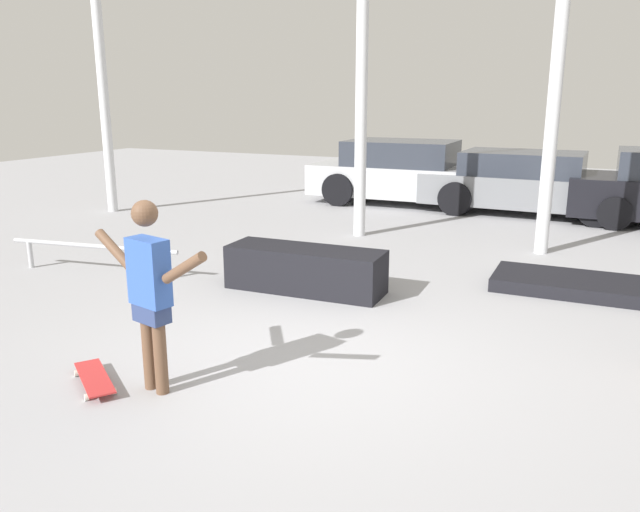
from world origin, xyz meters
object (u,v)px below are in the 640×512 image
Objects in this scene: skateboard at (94,378)px; parked_car_silver at (406,173)px; manual_pad at (603,288)px; skateboarder at (150,287)px; parked_car_grey at (528,183)px; grind_rail at (93,250)px; grind_box at (305,269)px.

skateboard is 0.17× the size of parked_car_silver.
skateboarder is at bearing -127.01° from manual_pad.
manual_pad is at bearing -72.18° from parked_car_grey.
skateboard is at bearing -101.81° from parked_car_grey.
parked_car_silver is 2.64m from parked_car_grey.
skateboard is at bearing -45.94° from grind_rail.
skateboard is (-0.54, -0.15, -0.83)m from skateboarder.
parked_car_grey is at bearing 56.33° from grind_rail.
grind_box is at bearing 117.55° from skateboard.
manual_pad is 5.50m from parked_car_grey.
grind_box is at bearing -84.30° from parked_car_silver.
skateboarder is at bearing -38.78° from grind_rail.
skateboarder is at bearing 50.97° from skateboard.
skateboarder is 1.00m from skateboard.
skateboard is at bearing -98.22° from grind_box.
skateboarder is at bearing -88.32° from grind_box.
manual_pad is 0.60× the size of parked_car_grey.
grind_rail reaches higher than manual_pad.
manual_pad is 0.60× the size of parked_car_silver.
grind_rail is 7.62m from parked_car_silver.
parked_car_silver is (-0.82, 6.78, 0.41)m from grind_box.
parked_car_silver reaches higher than grind_rail.
skateboarder reaches higher than grind_box.
parked_car_grey reaches higher than manual_pad.
skateboarder is 0.61× the size of manual_pad.
grind_box is (0.45, 3.11, 0.21)m from skateboard.
parked_car_silver is at bearing 108.62° from skateboarder.
grind_box is 0.76× the size of manual_pad.
grind_rail is at bearing -163.16° from manual_pad.
skateboarder is 0.81× the size of grind_box.
parked_car_silver is at bearing 178.05° from parked_car_grey.
grind_rail is 0.59× the size of parked_car_grey.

